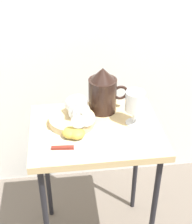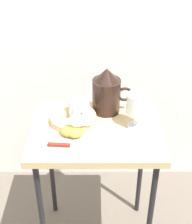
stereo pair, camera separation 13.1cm
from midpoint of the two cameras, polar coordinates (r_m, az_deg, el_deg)
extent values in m
cube|color=white|center=(1.66, 2.30, 15.08)|extent=(2.40, 0.03, 1.95)
cube|color=tan|center=(1.36, 2.75, -3.42)|extent=(0.54, 0.41, 0.03)
cylinder|color=black|center=(1.50, -6.63, -18.05)|extent=(0.02, 0.02, 0.66)
cylinder|color=black|center=(1.52, 11.81, -17.77)|extent=(0.02, 0.02, 0.66)
cylinder|color=black|center=(1.72, -5.57, -9.30)|extent=(0.02, 0.02, 0.66)
cylinder|color=black|center=(1.74, 9.88, -9.19)|extent=(0.02, 0.02, 0.66)
cube|color=beige|center=(1.28, -1.30, -5.33)|extent=(0.28, 0.23, 0.00)
cylinder|color=tan|center=(1.38, -1.21, -1.31)|extent=(0.19, 0.19, 0.03)
cylinder|color=black|center=(1.43, 4.41, 2.72)|extent=(0.12, 0.12, 0.15)
cylinder|color=#D1661E|center=(1.44, 4.36, 1.69)|extent=(0.11, 0.11, 0.08)
cone|color=black|center=(1.38, 4.59, 6.38)|extent=(0.10, 0.10, 0.05)
torus|color=black|center=(1.43, 7.58, 2.97)|extent=(0.07, 0.01, 0.07)
cylinder|color=silver|center=(1.38, 9.32, -2.36)|extent=(0.06, 0.06, 0.00)
cylinder|color=silver|center=(1.37, 9.44, -1.24)|extent=(0.01, 0.01, 0.06)
cylinder|color=silver|center=(1.33, 9.73, 1.34)|extent=(0.08, 0.08, 0.08)
cylinder|color=#D1661E|center=(1.34, 9.65, 0.67)|extent=(0.07, 0.07, 0.04)
cylinder|color=silver|center=(1.36, -0.26, 0.94)|extent=(0.10, 0.10, 0.08)
cylinder|color=silver|center=(1.30, 0.85, -0.58)|extent=(0.03, 0.06, 0.01)
cylinder|color=silver|center=(1.28, 1.39, -1.33)|extent=(0.06, 0.03, 0.06)
cylinder|color=silver|center=(1.35, -0.06, 0.88)|extent=(0.08, 0.08, 0.08)
cylinder|color=silver|center=(1.29, -0.28, -0.77)|extent=(0.01, 0.06, 0.01)
cylinder|color=silver|center=(1.27, -0.39, -1.59)|extent=(0.06, 0.01, 0.06)
ellipsoid|color=#B29938|center=(1.30, -0.77, -3.54)|extent=(0.07, 0.07, 0.04)
ellipsoid|color=#B29938|center=(1.30, -1.83, -3.32)|extent=(0.07, 0.07, 0.04)
cube|color=silver|center=(1.25, 1.55, -6.21)|extent=(0.13, 0.03, 0.00)
cube|color=maroon|center=(1.26, -3.44, -5.80)|extent=(0.09, 0.02, 0.01)
camera|label=1|loc=(0.07, -87.14, 1.90)|focal=53.16mm
camera|label=2|loc=(0.07, 92.86, -1.90)|focal=53.16mm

